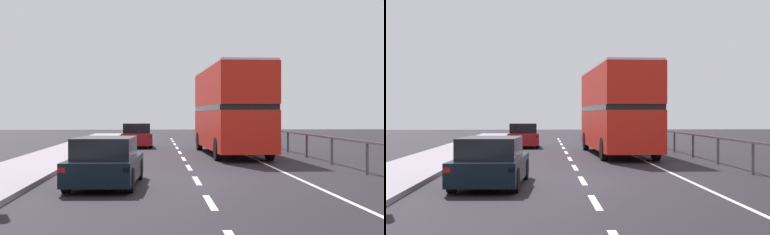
# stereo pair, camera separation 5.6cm
# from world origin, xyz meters

# --- Properties ---
(ground_plane) EXTENTS (73.03, 120.00, 0.10)m
(ground_plane) POSITION_xyz_m (0.00, 0.00, -0.05)
(ground_plane) COLOR black
(lane_paint_markings) EXTENTS (3.29, 46.00, 0.01)m
(lane_paint_markings) POSITION_xyz_m (1.83, 8.79, 0.00)
(lane_paint_markings) COLOR silver
(lane_paint_markings) RESTS_ON ground
(bridge_side_railing) EXTENTS (0.10, 42.00, 1.10)m
(bridge_side_railing) POSITION_xyz_m (5.72, 9.00, 0.90)
(bridge_side_railing) COLOR #51495A
(bridge_side_railing) RESTS_ON ground
(double_decker_bus_red) EXTENTS (2.83, 10.49, 4.29)m
(double_decker_bus_red) POSITION_xyz_m (2.43, 11.04, 2.30)
(double_decker_bus_red) COLOR red
(double_decker_bus_red) RESTS_ON ground
(hatchback_car_near) EXTENTS (1.96, 4.47, 1.36)m
(hatchback_car_near) POSITION_xyz_m (-2.60, -1.18, 0.65)
(hatchback_car_near) COLOR black
(hatchback_car_near) RESTS_ON ground
(sedan_car_ahead) EXTENTS (1.98, 4.19, 1.45)m
(sedan_car_ahead) POSITION_xyz_m (-2.44, 17.86, 0.69)
(sedan_car_ahead) COLOR maroon
(sedan_car_ahead) RESTS_ON ground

